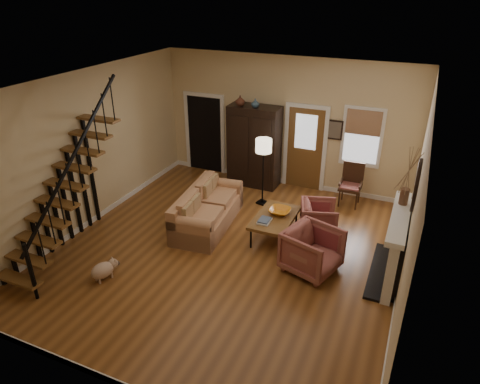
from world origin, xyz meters
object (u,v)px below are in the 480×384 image
at_px(floor_lamp, 263,172).
at_px(armchair_left, 312,251).
at_px(armoire, 254,146).
at_px(sofa, 208,209).
at_px(armchair_right, 319,218).
at_px(side_chair, 351,185).
at_px(coffee_table, 275,227).

bearing_deg(floor_lamp, armchair_left, -50.06).
bearing_deg(armoire, floor_lamp, -57.64).
distance_m(sofa, floor_lamp, 1.67).
bearing_deg(armchair_right, side_chair, -30.96).
height_order(coffee_table, side_chair, side_chair).
bearing_deg(armoire, armchair_right, -38.28).
height_order(coffee_table, floor_lamp, floor_lamp).
bearing_deg(armoire, armchair_left, -52.27).
relative_size(floor_lamp, side_chair, 1.61).
relative_size(armoire, floor_lamp, 1.28).
distance_m(sofa, armchair_right, 2.39).
distance_m(armoire, floor_lamp, 1.17).
height_order(armoire, side_chair, armoire).
bearing_deg(coffee_table, armchair_right, 36.38).
distance_m(armoire, armchair_left, 3.97).
relative_size(armchair_right, side_chair, 0.75).
relative_size(armoire, armchair_left, 2.26).
distance_m(floor_lamp, side_chair, 2.11).
bearing_deg(coffee_table, sofa, -175.74).
distance_m(armoire, sofa, 2.50).
xyz_separation_m(armoire, sofa, (-0.11, -2.41, -0.65)).
distance_m(armoire, coffee_table, 2.80).
bearing_deg(armchair_right, coffee_table, 109.19).
xyz_separation_m(armchair_left, armchair_right, (-0.22, 1.38, -0.08)).
bearing_deg(coffee_table, armoire, 121.19).
height_order(sofa, coffee_table, sofa).
relative_size(sofa, floor_lamp, 1.32).
height_order(armchair_left, armchair_right, armchair_left).
xyz_separation_m(armoire, coffee_table, (1.39, -2.30, -0.80)).
xyz_separation_m(sofa, floor_lamp, (0.73, 1.44, 0.42)).
distance_m(sofa, side_chair, 3.46).
bearing_deg(coffee_table, armchair_left, -38.55).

